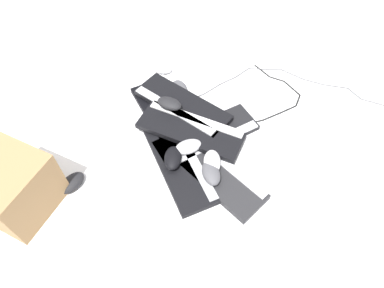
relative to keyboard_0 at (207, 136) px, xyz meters
The scene contains 18 objects.
ground_plane 0.10m from the keyboard_0, 125.76° to the left, with size 3.20×3.20×0.00m, color white.
keyboard_0 is the anchor object (origin of this frame).
keyboard_1 0.21m from the keyboard_0, 99.27° to the left, with size 0.30×0.46×0.03m.
keyboard_2 0.18m from the keyboard_0, behind, with size 0.32×0.46×0.03m.
keyboard_3 0.18m from the keyboard_0, 131.34° to the right, with size 0.19×0.45×0.03m.
keyboard_4 0.08m from the keyboard_0, 124.17° to the left, with size 0.27×0.46×0.03m.
keyboard_5 0.19m from the keyboard_0, 76.83° to the left, with size 0.17×0.45×0.03m.
mouse_0 0.16m from the keyboard_0, 133.52° to the right, with size 0.11×0.07×0.04m, color silver.
mouse_1 0.20m from the keyboard_0, behind, with size 0.11×0.07×0.04m, color black.
mouse_2 0.12m from the keyboard_0, behind, with size 0.11×0.07×0.04m, color #B7B7BC.
mouse_3 0.57m from the keyboard_0, 155.08° to the left, with size 0.11×0.07×0.04m, color black.
mouse_4 0.21m from the keyboard_0, 136.49° to the right, with size 0.11×0.07×0.04m, color #4C4C51.
mouse_5 0.47m from the keyboard_0, 68.51° to the left, with size 0.11×0.07×0.04m, color silver.
mouse_6 0.21m from the keyboard_0, 93.42° to the left, with size 0.11×0.07×0.04m, color black.
mouse_7 0.30m from the keyboard_0, 64.59° to the left, with size 0.11×0.07×0.04m, color #4C4C51.
cable_0 0.42m from the keyboard_0, 12.57° to the right, with size 0.33×0.31×0.01m.
cable_1 0.49m from the keyboard_0, ahead, with size 0.57×0.70×0.01m.
cardboard_box 0.75m from the keyboard_0, 155.04° to the left, with size 0.25×0.24×0.22m, color #9E774C.
Camera 1 is at (-0.65, -0.61, 1.14)m, focal length 32.00 mm.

